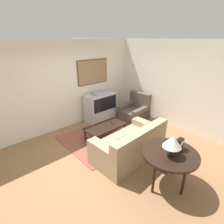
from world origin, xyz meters
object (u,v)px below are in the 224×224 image
at_px(couch, 130,146).
at_px(coffee_table, 105,127).
at_px(armchair, 135,112).
at_px(mantel_clock, 179,144).
at_px(tv, 100,107).
at_px(console_table, 170,156).
at_px(table_lamp, 173,142).

xyz_separation_m(couch, coffee_table, (0.10, 1.07, 0.04)).
height_order(armchair, mantel_clock, mantel_clock).
xyz_separation_m(coffee_table, mantel_clock, (-0.00, -2.20, 0.52)).
relative_size(tv, mantel_clock, 4.71).
relative_size(coffee_table, console_table, 1.12).
height_order(armchair, table_lamp, table_lamp).
bearing_deg(armchair, tv, -132.48).
height_order(coffee_table, mantel_clock, mantel_clock).
xyz_separation_m(coffee_table, console_table, (-0.21, -2.16, 0.33)).
relative_size(armchair, mantel_clock, 4.33).
distance_m(tv, couch, 2.26).
distance_m(tv, console_table, 3.33).
xyz_separation_m(tv, mantel_clock, (-0.64, -3.26, 0.38)).
height_order(armchair, console_table, armchair).
bearing_deg(console_table, couch, 84.22).
bearing_deg(console_table, coffee_table, 84.40).
bearing_deg(tv, coffee_table, -121.39).
bearing_deg(console_table, mantel_clock, -12.10).
bearing_deg(armchair, couch, -56.23).
height_order(couch, table_lamp, table_lamp).
bearing_deg(table_lamp, armchair, 52.98).
bearing_deg(console_table, armchair, 53.57).
xyz_separation_m(tv, couch, (-0.74, -2.12, -0.18)).
height_order(coffee_table, table_lamp, table_lamp).
height_order(couch, mantel_clock, mantel_clock).
bearing_deg(tv, console_table, -104.91).
xyz_separation_m(couch, mantel_clock, (0.10, -1.13, 0.56)).
xyz_separation_m(coffee_table, table_lamp, (-0.28, -2.20, 0.69)).
distance_m(armchair, table_lamp, 3.24).
relative_size(coffee_table, table_lamp, 2.89).
xyz_separation_m(armchair, mantel_clock, (-1.61, -2.52, 0.59)).
bearing_deg(coffee_table, tv, 58.61).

